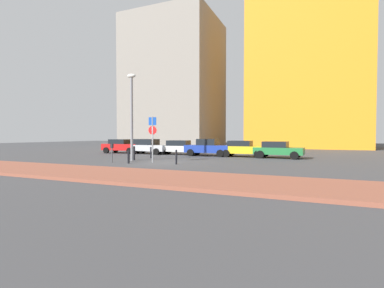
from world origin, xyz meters
name	(u,v)px	position (x,y,z in m)	size (l,w,h in m)	color
ground_plane	(163,162)	(0.00, 0.00, 0.00)	(120.00, 120.00, 0.00)	#424244
sidewalk_brick	(95,173)	(0.00, -6.72, 0.07)	(40.00, 4.07, 0.14)	#93513D
parked_car_red	(122,146)	(-9.01, 7.23, 0.76)	(4.28, 2.05, 1.47)	red
parked_car_silver	(148,146)	(-5.75, 7.28, 0.79)	(4.29, 2.13, 1.51)	#B7BABF
parked_car_white	(179,147)	(-2.42, 7.59, 0.73)	(4.52, 2.12, 1.40)	white
parked_car_blue	(208,147)	(0.81, 7.04, 0.79)	(4.17, 2.06, 1.56)	#1E389E
parked_car_yellow	(243,148)	(4.03, 7.16, 0.75)	(4.03, 2.02, 1.42)	gold
parked_car_green	(278,149)	(7.01, 6.98, 0.73)	(4.02, 2.24, 1.38)	#237238
parking_sign_post	(153,134)	(-0.60, -0.40, 2.01)	(0.60, 0.13, 3.18)	gray
parking_meter	(112,150)	(-3.11, -1.65, 0.85)	(0.18, 0.14, 1.31)	#4C4C51
street_lamp	(132,109)	(-2.60, -0.01, 3.81)	(0.70, 0.36, 6.40)	gray
traffic_bollard_near	(134,153)	(-2.92, 0.72, 0.53)	(0.15, 0.15, 1.06)	black
traffic_bollard_mid	(151,153)	(-2.60, 2.63, 0.47)	(0.12, 0.12, 0.94)	black
traffic_bollard_far	(129,157)	(-1.73, -1.63, 0.43)	(0.15, 0.15, 0.85)	black
traffic_bollard_edge	(176,157)	(1.48, -0.88, 0.48)	(0.12, 0.12, 0.96)	black
building_colorful_midrise	(306,64)	(8.57, 31.20, 13.17)	(16.65, 14.44, 26.33)	orange
building_under_construction	(175,83)	(-13.86, 29.46, 11.47)	(15.38, 14.17, 22.94)	gray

